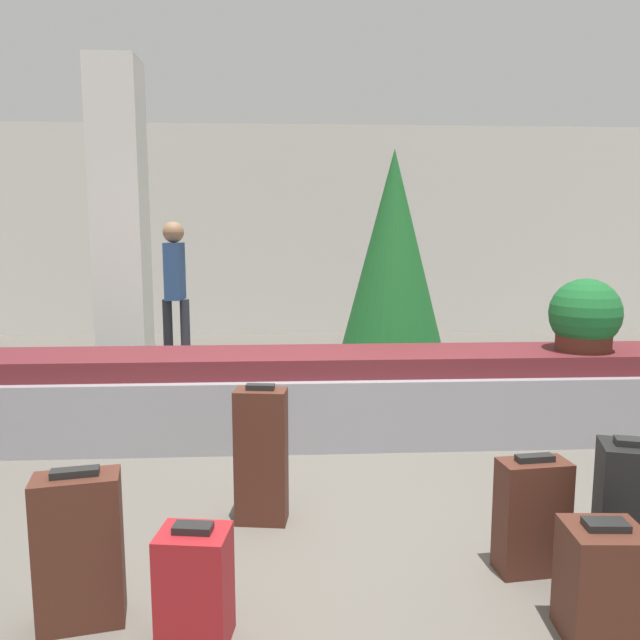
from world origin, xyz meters
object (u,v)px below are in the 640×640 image
at_px(suitcase_1, 261,456).
at_px(suitcase_5, 602,583).
at_px(pillar, 121,232).
at_px(suitcase_4, 626,517).
at_px(suitcase_3, 79,550).
at_px(traveler_0, 175,282).
at_px(suitcase_0, 195,586).
at_px(decorated_tree, 393,261).
at_px(suitcase_6, 532,516).
at_px(potted_plant_1, 585,317).

relative_size(suitcase_1, suitcase_5, 1.58).
xyz_separation_m(pillar, suitcase_4, (3.10, -3.56, -1.26)).
bearing_deg(suitcase_4, suitcase_3, -159.77).
xyz_separation_m(suitcase_1, traveler_0, (-1.13, 3.93, 0.65)).
bearing_deg(suitcase_0, decorated_tree, 77.95).
bearing_deg(pillar, decorated_tree, 5.77).
relative_size(pillar, suitcase_4, 4.52).
distance_m(suitcase_1, decorated_tree, 3.45).
distance_m(suitcase_1, suitcase_5, 1.77).
xyz_separation_m(suitcase_1, suitcase_4, (1.67, -0.75, -0.04)).
xyz_separation_m(suitcase_3, traveler_0, (-0.42, 4.80, 0.71)).
bearing_deg(suitcase_3, suitcase_6, -3.10).
bearing_deg(suitcase_5, suitcase_1, 145.26).
xyz_separation_m(suitcase_1, suitcase_3, (-0.71, -0.88, -0.06)).
distance_m(suitcase_4, suitcase_6, 0.41).
bearing_deg(suitcase_1, potted_plant_1, 36.66).
bearing_deg(traveler_0, suitcase_5, -149.45).
relative_size(traveler_0, decorated_tree, 0.70).
bearing_deg(suitcase_3, suitcase_5, -17.21).
bearing_deg(decorated_tree, suitcase_4, -83.79).
distance_m(potted_plant_1, traveler_0, 4.42).
xyz_separation_m(suitcase_5, decorated_tree, (-0.13, 4.18, 1.07)).
height_order(traveler_0, decorated_tree, decorated_tree).
bearing_deg(potted_plant_1, suitcase_3, -144.72).
bearing_deg(suitcase_6, suitcase_3, -178.07).
height_order(suitcase_0, suitcase_4, suitcase_4).
xyz_separation_m(suitcase_6, potted_plant_1, (1.18, 1.97, 0.67)).
bearing_deg(pillar, suitcase_4, -48.96).
bearing_deg(suitcase_5, suitcase_3, 177.70).
distance_m(pillar, decorated_tree, 2.71).
xyz_separation_m(suitcase_4, traveler_0, (-2.80, 4.68, 0.69)).
distance_m(suitcase_0, suitcase_3, 0.52).
height_order(pillar, decorated_tree, pillar).
bearing_deg(pillar, traveler_0, 75.02).
relative_size(suitcase_3, decorated_tree, 0.28).
height_order(potted_plant_1, decorated_tree, decorated_tree).
xyz_separation_m(suitcase_1, suitcase_5, (1.38, -1.10, -0.15)).
bearing_deg(suitcase_6, suitcase_4, -29.69).
height_order(suitcase_4, decorated_tree, decorated_tree).
distance_m(suitcase_4, potted_plant_1, 2.36).
xyz_separation_m(suitcase_6, traveler_0, (-2.43, 4.52, 0.75)).
xyz_separation_m(suitcase_0, traveler_0, (-0.91, 4.95, 0.80)).
bearing_deg(traveler_0, suitcase_3, -171.06).
height_order(potted_plant_1, traveler_0, traveler_0).
bearing_deg(potted_plant_1, suitcase_5, -113.88).
height_order(suitcase_3, traveler_0, traveler_0).
distance_m(suitcase_3, suitcase_4, 2.38).
bearing_deg(decorated_tree, traveler_0, 160.47).
xyz_separation_m(suitcase_1, suitcase_6, (1.30, -0.59, -0.10)).
bearing_deg(suitcase_4, traveler_0, 138.07).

